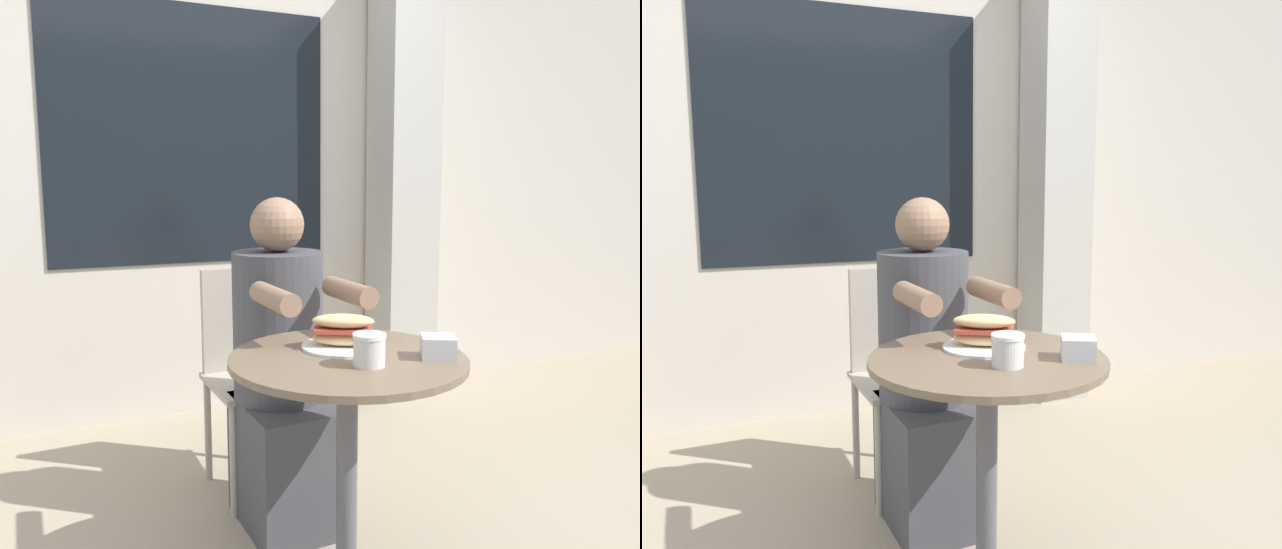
% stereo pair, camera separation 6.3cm
% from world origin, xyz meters
% --- Properties ---
extents(storefront_wall, '(8.00, 0.09, 2.80)m').
position_xyz_m(storefront_wall, '(-0.00, 1.75, 1.40)').
color(storefront_wall, beige).
rests_on(storefront_wall, ground_plane).
extents(lattice_pillar, '(0.30, 0.30, 2.40)m').
position_xyz_m(lattice_pillar, '(1.10, 1.54, 1.20)').
color(lattice_pillar, '#B2ADA3').
rests_on(lattice_pillar, ground_plane).
extents(cafe_table, '(0.66, 0.66, 0.74)m').
position_xyz_m(cafe_table, '(0.00, 0.00, 0.54)').
color(cafe_table, brown).
rests_on(cafe_table, ground_plane).
extents(diner_chair, '(0.39, 0.39, 0.87)m').
position_xyz_m(diner_chair, '(-0.01, 0.85, 0.52)').
color(diner_chair, '#ADA393').
rests_on(diner_chair, ground_plane).
extents(seated_diner, '(0.34, 0.58, 1.16)m').
position_xyz_m(seated_diner, '(-0.01, 0.50, 0.51)').
color(seated_diner, '#424247').
rests_on(seated_diner, ground_plane).
extents(sandwich_on_plate, '(0.24, 0.24, 0.10)m').
position_xyz_m(sandwich_on_plate, '(0.03, 0.08, 0.78)').
color(sandwich_on_plate, white).
rests_on(sandwich_on_plate, cafe_table).
extents(drink_cup, '(0.09, 0.09, 0.09)m').
position_xyz_m(drink_cup, '(0.01, -0.11, 0.78)').
color(drink_cup, silver).
rests_on(drink_cup, cafe_table).
extents(napkin_box, '(0.12, 0.12, 0.06)m').
position_xyz_m(napkin_box, '(0.22, -0.11, 0.77)').
color(napkin_box, silver).
rests_on(napkin_box, cafe_table).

